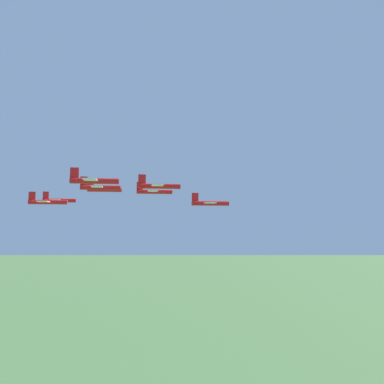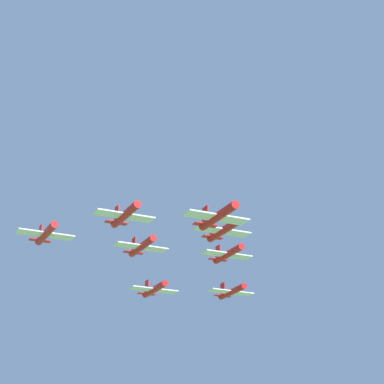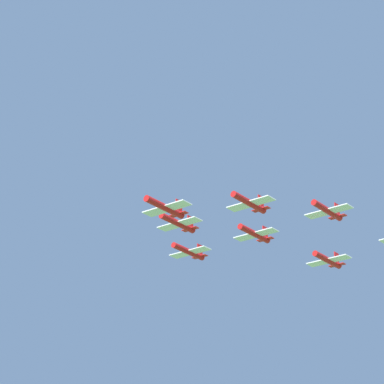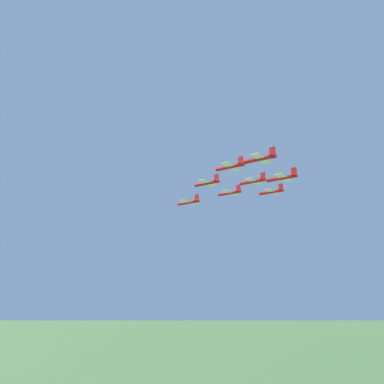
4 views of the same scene
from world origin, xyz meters
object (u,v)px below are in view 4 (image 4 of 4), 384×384
object	(u,v)px
jet_7	(283,178)
jet_2	(230,193)
jet_1	(208,183)
jet_5	(272,192)
jet_4	(253,181)
jet_3	(231,167)
jet_6	(260,159)
jet_0	(189,202)

from	to	relation	value
jet_7	jet_2	bearing A→B (deg)	59.53
jet_1	jet_5	distance (m)	23.14
jet_4	jet_5	world-z (taller)	jet_4
jet_3	jet_6	distance (m)	13.43
jet_3	jet_6	world-z (taller)	jet_3
jet_1	jet_6	size ratio (longest dim) A/B	1.00
jet_5	jet_6	world-z (taller)	jet_5
jet_1	jet_7	world-z (taller)	jet_1
jet_7	jet_4	bearing A→B (deg)	59.53
jet_4	jet_6	distance (m)	23.20
jet_0	jet_5	distance (m)	26.64
jet_2	jet_3	xyz separation A→B (m)	(-8.50, 21.52, 0.80)
jet_1	jet_2	xyz separation A→B (m)	(-1.86, -13.29, 0.02)
jet_0	jet_1	bearing A→B (deg)	-120.47
jet_6	jet_7	bearing A→B (deg)	0.00
jet_3	jet_4	bearing A→B (deg)	-0.00
jet_1	jet_4	bearing A→B (deg)	-59.53
jet_0	jet_3	xyz separation A→B (m)	(-20.73, 16.46, 3.67)
jet_5	jet_6	distance (m)	35.48
jet_0	jet_4	size ratio (longest dim) A/B	1.00
jet_1	jet_5	bearing A→B (deg)	-29.54
jet_0	jet_2	xyz separation A→B (m)	(-12.23, -5.06, 2.86)
jet_2	jet_5	size ratio (longest dim) A/B	1.00
jet_4	jet_6	bearing A→B (deg)	-150.46
jet_2	jet_4	size ratio (longest dim) A/B	1.00
jet_3	jet_5	world-z (taller)	jet_3
jet_6	jet_7	size ratio (longest dim) A/B	1.00
jet_1	jet_0	bearing A→B (deg)	59.53
jet_5	jet_2	bearing A→B (deg)	120.47
jet_2	jet_7	bearing A→B (deg)	-120.47
jet_0	jet_6	bearing A→B (deg)	-120.47
jet_3	jet_6	size ratio (longest dim) A/B	1.00
jet_3	jet_5	bearing A→B (deg)	0.00
jet_7	jet_6	bearing A→B (deg)	-180.00
jet_0	jet_5	size ratio (longest dim) A/B	1.00
jet_3	jet_7	xyz separation A→B (m)	(-12.23, -5.06, -3.35)
jet_6	jet_7	xyz separation A→B (m)	(-1.86, -13.29, -1.07)
jet_5	jet_6	xyz separation A→B (m)	(-6.64, 34.82, -1.56)
jet_5	jet_7	bearing A→B (deg)	-150.46
jet_3	jet_2	bearing A→B (deg)	29.54
jet_3	jet_4	size ratio (longest dim) A/B	1.00
jet_3	jet_6	xyz separation A→B (m)	(-10.37, 8.23, -2.28)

